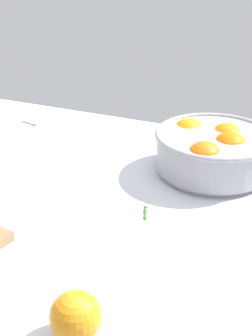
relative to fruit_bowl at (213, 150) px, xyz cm
name	(u,v)px	position (x,y,z in cm)	size (l,w,h in cm)	color
ground_plane	(120,208)	(-13.71, -20.74, -7.04)	(138.39, 89.42, 3.00)	silver
fruit_bowl	(213,150)	(0.00, 0.00, 0.00)	(26.71, 26.71, 10.84)	#99999E
loose_orange_1	(76,316)	(-4.27, -56.65, -1.90)	(7.28, 7.28, 7.28)	orange
herb_sprig_0	(30,123)	(-54.99, 8.98, -5.27)	(6.15, 1.66, 0.99)	#3A6C3D
herb_sprig_1	(145,212)	(-7.34, -22.68, -5.26)	(2.21, 5.16, 0.91)	#52743D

